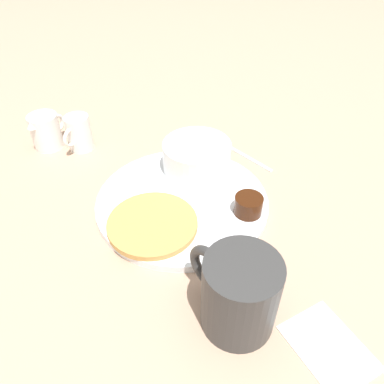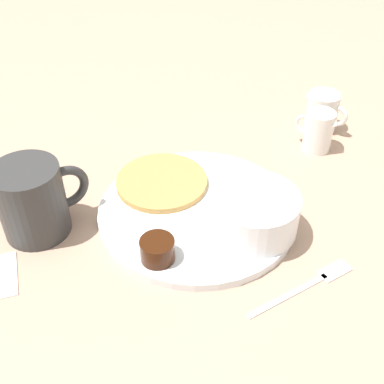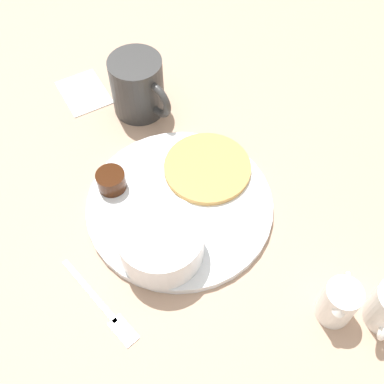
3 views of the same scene
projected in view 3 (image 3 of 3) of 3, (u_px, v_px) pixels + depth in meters
ground_plane at (180, 207)px, 0.71m from camera, size 4.00×4.00×0.00m
plate at (180, 205)px, 0.70m from camera, size 0.27×0.27×0.01m
pancake_stack at (207, 168)px, 0.73m from camera, size 0.13×0.13×0.01m
bowl at (161, 241)px, 0.63m from camera, size 0.12×0.12×0.05m
syrup_cup at (111, 181)px, 0.70m from camera, size 0.04×0.04×0.03m
butter_ramekin at (146, 254)px, 0.64m from camera, size 0.05×0.05×0.04m
coffee_mug at (138, 87)px, 0.78m from camera, size 0.12×0.09×0.10m
creamer_pitcher_near at (339, 302)px, 0.59m from camera, size 0.05×0.06×0.07m
fork at (106, 310)px, 0.62m from camera, size 0.15×0.07×0.00m
napkin at (84, 92)px, 0.84m from camera, size 0.11×0.09×0.00m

